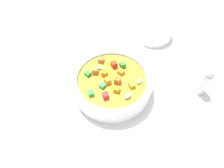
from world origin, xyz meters
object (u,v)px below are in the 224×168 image
(pepper_shaker, at_px, (205,81))
(side_bowl_small, at_px, (154,31))
(soup_bowl_main, at_px, (112,83))
(spoon, at_px, (156,121))

(pepper_shaker, bearing_deg, side_bowl_small, -149.34)
(pepper_shaker, bearing_deg, soup_bowl_main, -83.97)
(side_bowl_small, relative_size, pepper_shaker, 1.38)
(soup_bowl_main, distance_m, spoon, 0.14)
(side_bowl_small, distance_m, pepper_shaker, 0.24)
(soup_bowl_main, height_order, side_bowl_small, soup_bowl_main)
(spoon, relative_size, pepper_shaker, 2.08)
(spoon, bearing_deg, soup_bowl_main, 108.02)
(spoon, height_order, side_bowl_small, side_bowl_small)
(soup_bowl_main, xyz_separation_m, side_bowl_small, (-0.23, 0.11, -0.01))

